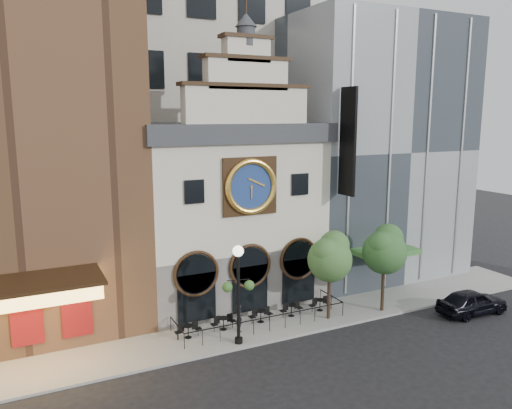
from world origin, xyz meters
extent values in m
plane|color=black|center=(0.00, 0.00, 0.00)|extent=(120.00, 120.00, 0.00)
cube|color=gray|center=(0.00, 2.50, 0.07)|extent=(44.00, 5.00, 0.15)
cube|color=#605E5B|center=(0.00, 8.00, 2.15)|extent=(12.00, 8.00, 4.00)
cube|color=silver|center=(0.00, 8.00, 7.65)|extent=(12.00, 8.00, 7.00)
cube|color=#2D3035|center=(0.00, 8.00, 11.75)|extent=(12.60, 8.60, 1.20)
cube|color=black|center=(0.00, 3.92, 8.55)|extent=(3.60, 0.25, 3.60)
cylinder|color=navy|center=(0.00, 3.78, 8.55)|extent=(3.10, 0.12, 3.10)
torus|color=gold|center=(0.00, 3.70, 8.55)|extent=(3.46, 0.36, 3.46)
cylinder|color=#2D3035|center=(0.00, 4.40, 17.45)|extent=(1.10, 1.10, 1.10)
cone|color=#2D3035|center=(0.00, 4.40, 18.40)|extent=(1.30, 1.30, 0.80)
cube|color=brown|center=(-13.00, 10.00, 12.65)|extent=(14.00, 12.00, 25.00)
cube|color=#FFBF59|center=(-13.00, 2.30, 4.35)|extent=(7.00, 3.40, 0.70)
cube|color=black|center=(-13.00, 2.30, 4.80)|extent=(7.40, 3.80, 0.15)
cube|color=maroon|center=(-13.00, 3.95, 2.15)|extent=(5.60, 0.15, 2.60)
cube|color=gray|center=(13.00, 10.00, 10.15)|extent=(14.00, 12.00, 20.00)
cube|color=#43823B|center=(10.00, 2.80, 3.45)|extent=(4.50, 2.40, 0.35)
cube|color=black|center=(6.60, 3.00, 11.15)|extent=(0.18, 1.60, 7.00)
cube|color=#B9B6A7|center=(0.00, 20.00, 20.00)|extent=(20.00, 16.00, 40.00)
cylinder|color=black|center=(-4.65, 2.48, 0.89)|extent=(0.68, 0.68, 0.03)
cylinder|color=black|center=(-4.65, 2.48, 0.52)|extent=(0.06, 0.06, 0.72)
cylinder|color=black|center=(-2.40, 2.60, 0.89)|extent=(0.68, 0.68, 0.03)
cylinder|color=black|center=(-2.40, 2.60, 0.52)|extent=(0.06, 0.06, 0.72)
cylinder|color=black|center=(0.12, 2.62, 0.89)|extent=(0.68, 0.68, 0.03)
cylinder|color=black|center=(0.12, 2.62, 0.52)|extent=(0.06, 0.06, 0.72)
cylinder|color=black|center=(2.31, 2.61, 0.89)|extent=(0.68, 0.68, 0.03)
cylinder|color=black|center=(2.31, 2.61, 0.52)|extent=(0.06, 0.06, 0.72)
cylinder|color=black|center=(4.46, 2.58, 0.89)|extent=(0.68, 0.68, 0.03)
cylinder|color=black|center=(4.46, 2.58, 0.52)|extent=(0.06, 0.06, 0.72)
imported|color=black|center=(13.29, -1.97, 0.83)|extent=(4.96, 2.19, 1.66)
imported|color=black|center=(-1.63, 2.01, 0.99)|extent=(0.46, 0.65, 1.68)
cylinder|color=black|center=(-2.30, 0.59, 2.74)|extent=(0.19, 0.19, 5.18)
cylinder|color=black|center=(-2.30, 0.59, 0.31)|extent=(0.46, 0.46, 0.31)
sphere|color=white|center=(-2.30, 0.59, 5.53)|extent=(0.62, 0.62, 0.62)
sphere|color=#2D5C24|center=(-2.91, 0.72, 3.51)|extent=(0.58, 0.58, 0.58)
sphere|color=#2D5C24|center=(-1.69, 0.45, 3.51)|extent=(0.58, 0.58, 0.58)
cylinder|color=#382619|center=(4.24, 1.27, 1.65)|extent=(0.21, 0.21, 3.00)
sphere|color=#356327|center=(4.24, 1.27, 4.01)|extent=(2.79, 2.79, 2.79)
sphere|color=#356327|center=(4.78, 1.59, 4.76)|extent=(1.93, 1.93, 1.93)
sphere|color=#356327|center=(3.81, 1.06, 4.55)|extent=(1.72, 1.72, 1.72)
cylinder|color=#382619|center=(8.17, 0.82, 1.69)|extent=(0.22, 0.22, 3.08)
sphere|color=#275621|center=(8.17, 0.82, 4.11)|extent=(2.86, 2.86, 2.86)
sphere|color=#275621|center=(8.72, 1.15, 4.88)|extent=(1.98, 1.98, 1.98)
sphere|color=#275621|center=(7.73, 0.60, 4.66)|extent=(1.76, 1.76, 1.76)
camera|label=1|loc=(-13.01, -23.56, 12.87)|focal=35.00mm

